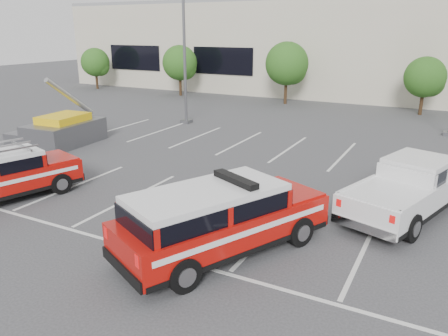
# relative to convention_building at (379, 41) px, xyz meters

# --- Properties ---
(ground) EXTENTS (120.00, 120.00, 0.00)m
(ground) POSITION_rel_convention_building_xyz_m (-0.18, -31.86, -4.72)
(ground) COLOR #37373A
(ground) RESTS_ON ground
(stall_markings) EXTENTS (23.00, 15.00, 0.01)m
(stall_markings) POSITION_rel_convention_building_xyz_m (-0.18, -27.36, -4.71)
(stall_markings) COLOR silver
(stall_markings) RESTS_ON ground
(convention_building) EXTENTS (60.00, 16.99, 13.20)m
(convention_building) POSITION_rel_convention_building_xyz_m (0.00, 0.00, 0.00)
(convention_building) COLOR beige
(convention_building) RESTS_ON ground
(tree_far_left) EXTENTS (2.77, 2.77, 3.99)m
(tree_far_left) POSITION_rel_convention_building_xyz_m (-25.09, -9.82, -2.22)
(tree_far_left) COLOR #3F2B19
(tree_far_left) RESTS_ON ground
(tree_left) EXTENTS (3.07, 3.07, 4.42)m
(tree_left) POSITION_rel_convention_building_xyz_m (-15.09, -9.82, -1.95)
(tree_left) COLOR #3F2B19
(tree_left) RESTS_ON ground
(tree_mid_left) EXTENTS (3.37, 3.37, 4.85)m
(tree_mid_left) POSITION_rel_convention_building_xyz_m (-5.09, -9.82, -1.68)
(tree_mid_left) COLOR #3F2B19
(tree_mid_left) RESTS_ON ground
(tree_mid_right) EXTENTS (2.77, 2.77, 3.99)m
(tree_mid_right) POSITION_rel_convention_building_xyz_m (4.91, -9.82, -2.22)
(tree_mid_right) COLOR #3F2B19
(tree_mid_right) RESTS_ON ground
(light_pole_left) EXTENTS (0.90, 0.60, 10.24)m
(light_pole_left) POSITION_rel_convention_building_xyz_m (-8.18, -19.86, 0.47)
(light_pole_left) COLOR #59595E
(light_pole_left) RESTS_ON ground
(fire_chief_suv) EXTENTS (4.43, 6.18, 2.05)m
(fire_chief_suv) POSITION_rel_convention_building_xyz_m (1.83, -33.81, -3.88)
(fire_chief_suv) COLOR #A60D08
(fire_chief_suv) RESTS_ON ground
(white_pickup) EXTENTS (3.69, 6.15, 1.79)m
(white_pickup) POSITION_rel_convention_building_xyz_m (5.98, -28.64, -4.01)
(white_pickup) COLOR silver
(white_pickup) RESTS_ON ground
(ladder_suv) EXTENTS (3.27, 5.23, 1.92)m
(ladder_suv) POSITION_rel_convention_building_xyz_m (-6.75, -33.99, -3.95)
(ladder_suv) COLOR #A60D08
(ladder_suv) RESTS_ON ground
(utility_rig) EXTENTS (3.50, 4.28, 3.50)m
(utility_rig) POSITION_rel_convention_building_xyz_m (-10.94, -27.48, -4.02)
(utility_rig) COLOR #59595E
(utility_rig) RESTS_ON ground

